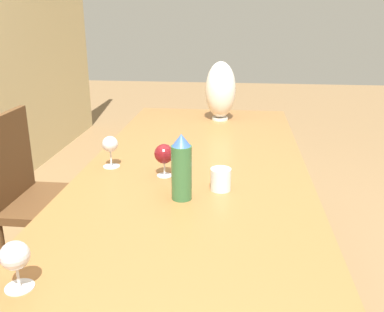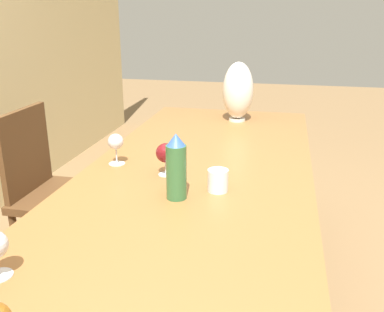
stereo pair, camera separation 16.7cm
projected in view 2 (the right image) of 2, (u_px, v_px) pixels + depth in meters
name	position (u px, v px, depth m)	size (l,w,h in m)	color
dining_table	(188.00, 202.00, 1.65)	(2.70, 0.95, 0.73)	#936033
water_bottle	(176.00, 167.00, 1.50)	(0.07, 0.07, 0.24)	#336638
water_tumbler	(218.00, 180.00, 1.59)	(0.08, 0.08, 0.08)	silver
vase	(238.00, 91.00, 2.55)	(0.18, 0.18, 0.35)	silver
wine_glass_2	(166.00, 153.00, 1.73)	(0.08, 0.08, 0.13)	silver
wine_glass_4	(116.00, 143.00, 1.85)	(0.07, 0.07, 0.14)	silver
chair_far	(53.00, 188.00, 2.21)	(0.44, 0.44, 0.90)	brown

